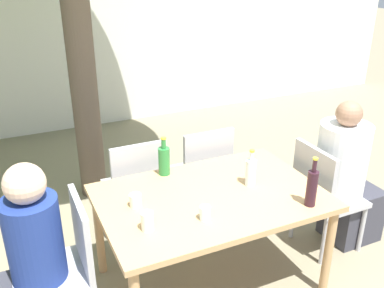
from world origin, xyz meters
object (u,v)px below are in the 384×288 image
Objects in this scene: patio_chair_3 at (203,170)px; drinking_glass_0 at (147,221)px; patio_chair_2 at (136,184)px; dining_table_front at (211,204)px; water_bottle_2 at (251,172)px; person_seated_0 at (23,269)px; patio_chair_1 at (322,192)px; wine_bottle_0 at (312,187)px; drinking_glass_1 at (136,200)px; drinking_glass_2 at (205,213)px; green_bottle_1 at (164,160)px; patio_chair_0 at (66,261)px; person_seated_1 at (346,181)px.

patio_chair_3 reaches higher than drinking_glass_0.
dining_table_front is at bearing 112.18° from patio_chair_2.
water_bottle_2 is at bearing 14.15° from drinking_glass_0.
patio_chair_1 is at bearing 90.00° from person_seated_0.
wine_bottle_0 is 3.89× the size of drinking_glass_1.
wine_bottle_0 is (0.52, -0.37, 0.20)m from dining_table_front.
patio_chair_2 reaches higher than drinking_glass_1.
dining_table_front is at bearing 90.00° from person_seated_0.
patio_chair_2 is at bearing 72.88° from drinking_glass_1.
person_seated_0 reaches higher than patio_chair_1.
patio_chair_2 and patio_chair_3 have the same top height.
patio_chair_3 reaches higher than drinking_glass_1.
wine_bottle_0 is at bearing -9.73° from drinking_glass_0.
dining_table_front is at bearing 90.00° from patio_chair_1.
drinking_glass_2 reaches higher than dining_table_front.
drinking_glass_0 is 1.36× the size of drinking_glass_1.
dining_table_front is 0.48m from green_bottle_1.
patio_chair_0 is 1.00× the size of patio_chair_1.
water_bottle_2 reaches higher than drinking_glass_2.
patio_chair_2 is 0.99m from water_bottle_2.
drinking_glass_2 is at bearing -7.27° from drinking_glass_0.
patio_chair_3 is 3.10× the size of green_bottle_1.
person_seated_1 reaches higher than drinking_glass_2.
wine_bottle_0 is 1.04m from green_bottle_1.
wine_bottle_0 reaches higher than patio_chair_3.
person_seated_1 is at bearing -16.63° from green_bottle_1.
patio_chair_2 is at bearing 112.18° from dining_table_front.
drinking_glass_2 is at bearing 73.39° from patio_chair_0.
dining_table_front is 0.67m from wine_bottle_0.
patio_chair_3 is 1.06m from drinking_glass_1.
patio_chair_1 is 3.10× the size of green_bottle_1.
water_bottle_2 reaches higher than drinking_glass_0.
wine_bottle_0 is 0.44m from water_bottle_2.
patio_chair_3 is (0.30, 0.72, -0.14)m from dining_table_front.
water_bottle_2 is 2.28× the size of drinking_glass_0.
person_seated_1 reaches higher than green_bottle_1.
person_seated_0 is at bearing 38.48° from patio_chair_2.
patio_chair_0 and patio_chair_1 have the same top height.
patio_chair_3 is at bearing 51.22° from person_seated_1.
patio_chair_0 is 1.57m from wine_bottle_0.
person_seated_1 is at bearing 28.66° from wine_bottle_0.
patio_chair_1 is at bearing 132.98° from patio_chair_3.
patio_chair_1 is (1.94, 0.00, 0.00)m from patio_chair_0.
patio_chair_3 is 10.47× the size of drinking_glass_1.
patio_chair_2 is 1.41m from wine_bottle_0.
person_seated_1 is at bearing -0.00° from dining_table_front.
patio_chair_0 is at bearing -171.05° from drinking_glass_1.
wine_bottle_0 is 1.04m from drinking_glass_0.
patio_chair_3 is at bearing 115.75° from person_seated_0.
patio_chair_2 is at bearing 64.11° from person_seated_1.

